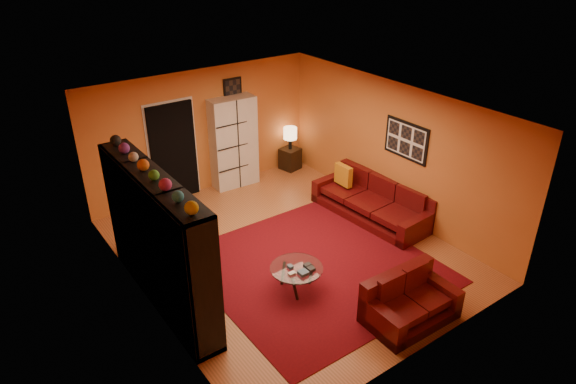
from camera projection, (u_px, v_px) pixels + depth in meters
floor at (287, 250)px, 9.05m from camera, size 6.00×6.00×0.00m
ceiling at (286, 108)px, 7.85m from camera, size 6.00×6.00×0.00m
wall_back at (203, 132)px, 10.61m from camera, size 6.00×0.00×6.00m
wall_front at (428, 273)px, 6.28m from camera, size 6.00×0.00×6.00m
wall_left at (141, 231)px, 7.16m from camera, size 0.00×6.00×6.00m
wall_right at (394, 150)px, 9.74m from camera, size 0.00×6.00×6.00m
rug at (316, 267)px, 8.59m from camera, size 3.60×3.60×0.01m
doorway at (173, 152)px, 10.35m from camera, size 0.95×0.10×2.04m
wall_art_right at (406, 140)px, 9.38m from camera, size 0.03×1.00×0.70m
wall_art_back at (233, 90)px, 10.64m from camera, size 0.42×0.03×0.52m
entertainment_unit at (158, 241)px, 7.39m from camera, size 0.45×3.00×2.10m
tv at (162, 244)px, 7.43m from camera, size 0.92×0.12×0.53m
sofa at (375, 202)px, 10.04m from camera, size 1.15×2.48×0.85m
loveseat at (407, 301)px, 7.38m from camera, size 1.34×0.82×0.85m
throw_pillow at (343, 175)px, 10.32m from camera, size 0.12×0.42×0.42m
coffee_table at (296, 270)px, 7.90m from camera, size 0.82×0.82×0.41m
storage_cabinet at (233, 142)px, 10.93m from camera, size 1.00×0.48×1.96m
bowl_chair at (174, 214)px, 9.59m from camera, size 0.67×0.67×0.55m
side_table at (290, 159)px, 11.98m from camera, size 0.48×0.48×0.50m
table_lamp at (290, 134)px, 11.70m from camera, size 0.31×0.31×0.52m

